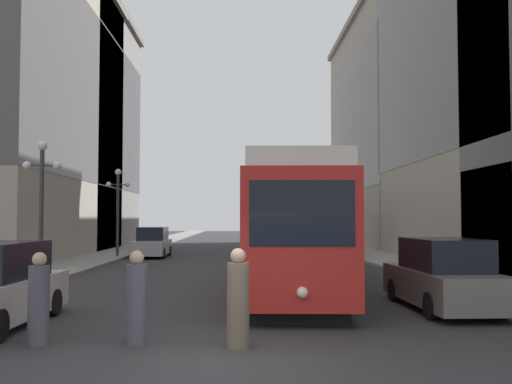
{
  "coord_description": "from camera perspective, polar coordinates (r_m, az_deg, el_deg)",
  "views": [
    {
      "loc": [
        0.08,
        -9.46,
        2.33
      ],
      "look_at": [
        0.51,
        6.99,
        3.09
      ],
      "focal_mm": 40.57,
      "sensor_mm": 36.0,
      "label": 1
    }
  ],
  "objects": [
    {
      "name": "parked_car_right_far",
      "position": [
        15.77,
        17.97,
        -7.93
      ],
      "size": [
        1.96,
        4.91,
        1.82
      ],
      "rotation": [
        0.0,
        0.0,
        3.16
      ],
      "color": "black",
      "rests_on": "ground"
    },
    {
      "name": "building_left_midblock",
      "position": [
        49.97,
        -21.04,
        6.19
      ],
      "size": [
        14.76,
        16.33,
        19.17
      ],
      "color": "gray",
      "rests_on": "ground"
    },
    {
      "name": "sidewalk_left",
      "position": [
        50.17,
        -10.84,
        -5.18
      ],
      "size": [
        2.88,
        120.0,
        0.15
      ],
      "primitive_type": "cube",
      "color": "gray",
      "rests_on": "ground"
    },
    {
      "name": "building_right_midblock",
      "position": [
        52.21,
        16.92,
        5.85
      ],
      "size": [
        14.63,
        21.52,
        19.35
      ],
      "color": "#A89E8E",
      "rests_on": "ground"
    },
    {
      "name": "sidewalk_right",
      "position": [
        50.14,
        7.66,
        -5.2
      ],
      "size": [
        2.88,
        120.0,
        0.15
      ],
      "primitive_type": "cube",
      "color": "gray",
      "rests_on": "ground"
    },
    {
      "name": "pedestrian_crossing_near",
      "position": [
        11.58,
        -20.63,
        -10.09
      ],
      "size": [
        0.38,
        0.38,
        1.71
      ],
      "rotation": [
        0.0,
        0.0,
        5.21
      ],
      "color": "#4C4C56",
      "rests_on": "ground"
    },
    {
      "name": "transit_bus",
      "position": [
        39.35,
        5.12,
        -3.19
      ],
      "size": [
        2.85,
        11.27,
        3.45
      ],
      "rotation": [
        0.0,
        0.0,
        0.02
      ],
      "color": "black",
      "rests_on": "ground"
    },
    {
      "name": "ground_plane",
      "position": [
        9.74,
        -2.0,
        -16.48
      ],
      "size": [
        200.0,
        200.0,
        0.0
      ],
      "primitive_type": "plane",
      "color": "#303033"
    },
    {
      "name": "pedestrian_crossing_far",
      "position": [
        10.59,
        -1.79,
        -10.75
      ],
      "size": [
        0.4,
        0.4,
        1.8
      ],
      "rotation": [
        0.0,
        0.0,
        1.92
      ],
      "color": "#6B5B4C",
      "rests_on": "ground"
    },
    {
      "name": "lamp_post_left_far",
      "position": [
        35.04,
        -13.46,
        -0.6
      ],
      "size": [
        1.41,
        0.36,
        5.12
      ],
      "color": "#333338",
      "rests_on": "sidewalk_left"
    },
    {
      "name": "streetcar",
      "position": [
        19.61,
        3.24,
        -3.31
      ],
      "size": [
        3.28,
        15.19,
        3.89
      ],
      "rotation": [
        0.0,
        0.0,
        -0.05
      ],
      "color": "black",
      "rests_on": "ground"
    },
    {
      "name": "parked_car_left_mid",
      "position": [
        35.76,
        -10.16,
        -4.99
      ],
      "size": [
        1.91,
        4.65,
        1.82
      ],
      "rotation": [
        0.0,
        0.0,
        -0.0
      ],
      "color": "black",
      "rests_on": "ground"
    },
    {
      "name": "lamp_post_left_near",
      "position": [
        22.45,
        -20.38,
        0.47
      ],
      "size": [
        1.41,
        0.36,
        5.03
      ],
      "color": "#333338",
      "rests_on": "sidewalk_left"
    },
    {
      "name": "pedestrian_on_sidewalk",
      "position": [
        11.12,
        -11.72,
        -10.45
      ],
      "size": [
        0.39,
        0.39,
        1.74
      ],
      "rotation": [
        0.0,
        0.0,
        5.35
      ],
      "color": "#4C4C56",
      "rests_on": "ground"
    }
  ]
}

